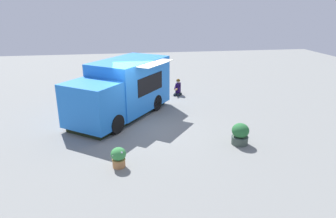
# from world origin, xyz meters

# --- Properties ---
(ground_plane) EXTENTS (40.00, 40.00, 0.00)m
(ground_plane) POSITION_xyz_m (0.00, 0.00, 0.00)
(ground_plane) COLOR gray
(food_truck) EXTENTS (4.96, 5.57, 2.48)m
(food_truck) POSITION_xyz_m (-0.92, 1.14, 1.19)
(food_truck) COLOR blue
(food_truck) RESTS_ON ground_plane
(person_customer) EXTENTS (0.63, 0.76, 0.92)m
(person_customer) POSITION_xyz_m (2.21, 4.06, 0.36)
(person_customer) COLOR black
(person_customer) RESTS_ON ground_plane
(planter_flowering_near) EXTENTS (0.63, 0.63, 0.80)m
(planter_flowering_near) POSITION_xyz_m (3.25, -2.61, 0.40)
(planter_flowering_near) COLOR #414F45
(planter_flowering_near) RESTS_ON ground_plane
(planter_flowering_far) EXTENTS (0.48, 0.48, 0.66)m
(planter_flowering_far) POSITION_xyz_m (-1.15, -3.58, 0.35)
(planter_flowering_far) COLOR #B07745
(planter_flowering_far) RESTS_ON ground_plane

